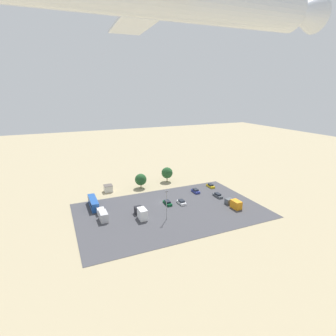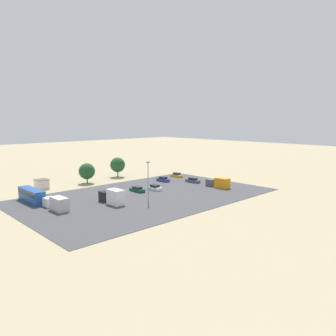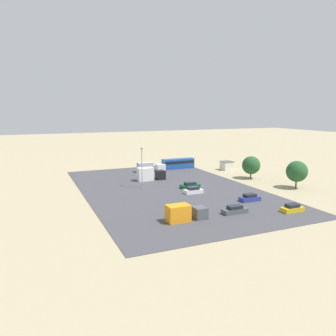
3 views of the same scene
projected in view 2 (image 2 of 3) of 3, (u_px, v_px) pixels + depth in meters
ground_plane at (130, 191)px, 88.34m from camera, size 400.00×400.00×0.00m
parking_lot_surface at (147, 196)px, 83.24m from camera, size 62.52×38.85×0.08m
shed_building at (42, 184)px, 91.22m from camera, size 3.39×3.47×2.74m
bus at (32, 195)px, 76.48m from camera, size 2.48×10.41×3.13m
parked_car_0 at (193, 180)px, 100.51m from camera, size 1.73×4.75×1.46m
parked_car_1 at (163, 179)px, 102.07m from camera, size 1.84×4.30×1.51m
parked_car_2 at (177, 175)px, 110.12m from camera, size 1.82×4.26×1.43m
parked_car_3 at (155, 188)px, 89.61m from camera, size 1.99×4.19×1.48m
parked_car_4 at (137, 190)px, 87.54m from camera, size 1.79×4.72×1.42m
parked_truck_0 at (57, 203)px, 70.23m from camera, size 2.33×8.52×2.85m
parked_truck_1 at (219, 183)px, 93.12m from camera, size 2.41×7.09×2.82m
parked_truck_2 at (113, 197)px, 75.05m from camera, size 2.34×7.41×3.44m
tree_near_shed at (118, 165)px, 110.49m from camera, size 5.00×5.00×6.57m
tree_apron_mid at (87, 171)px, 99.27m from camera, size 4.88×4.88×6.12m
light_pole_lot_centre at (148, 180)px, 76.08m from camera, size 0.90×0.28×9.50m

